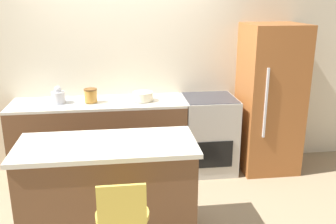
{
  "coord_description": "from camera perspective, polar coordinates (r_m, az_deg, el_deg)",
  "views": [
    {
      "loc": [
        -0.04,
        -3.94,
        2.11
      ],
      "look_at": [
        0.44,
        -0.33,
        0.98
      ],
      "focal_mm": 40.0,
      "sensor_mm": 36.0,
      "label": 1
    }
  ],
  "objects": [
    {
      "name": "ground_plane",
      "position": [
        4.47,
        -6.2,
        -11.1
      ],
      "size": [
        14.0,
        14.0,
        0.0
      ],
      "primitive_type": "plane",
      "color": "#998466"
    },
    {
      "name": "refrigerator",
      "position": [
        4.77,
        15.22,
        1.94
      ],
      "size": [
        0.68,
        0.69,
        1.81
      ],
      "color": "#995628",
      "rests_on": "ground_plane"
    },
    {
      "name": "oven_range",
      "position": [
        4.69,
        6.19,
        -3.35
      ],
      "size": [
        0.63,
        0.63,
        0.95
      ],
      "color": "#B7B2A8",
      "rests_on": "ground_plane"
    },
    {
      "name": "kettle",
      "position": [
        4.43,
        -16.37,
        2.31
      ],
      "size": [
        0.15,
        0.15,
        0.2
      ],
      "color": "silver",
      "rests_on": "back_counter"
    },
    {
      "name": "wall_back",
      "position": [
        4.68,
        -6.93,
        7.08
      ],
      "size": [
        8.0,
        0.06,
        2.6
      ],
      "color": "beige",
      "rests_on": "ground_plane"
    },
    {
      "name": "back_counter",
      "position": [
        4.58,
        -10.29,
        -4.1
      ],
      "size": [
        2.01,
        0.62,
        0.95
      ],
      "color": "brown",
      "rests_on": "ground_plane"
    },
    {
      "name": "mixing_bowl",
      "position": [
        4.39,
        -3.84,
        2.42
      ],
      "size": [
        0.24,
        0.24,
        0.1
      ],
      "color": "beige",
      "rests_on": "back_counter"
    },
    {
      "name": "kitchen_island",
      "position": [
        3.39,
        -8.98,
        -12.03
      ],
      "size": [
        1.51,
        0.67,
        0.94
      ],
      "color": "brown",
      "rests_on": "ground_plane"
    },
    {
      "name": "canister_jar",
      "position": [
        4.39,
        -11.69,
        2.49
      ],
      "size": [
        0.15,
        0.15,
        0.16
      ],
      "color": "#B77F33",
      "rests_on": "back_counter"
    }
  ]
}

